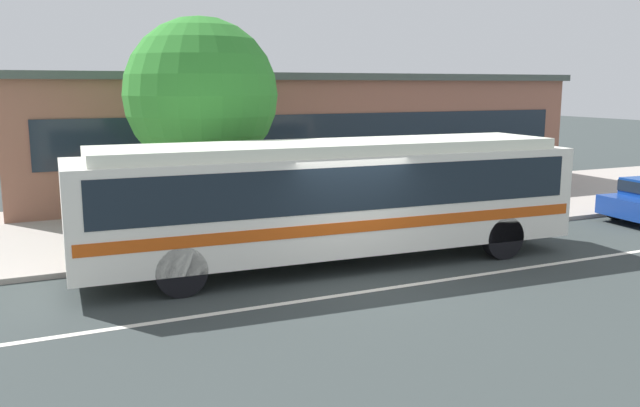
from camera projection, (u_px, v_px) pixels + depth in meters
name	position (u px, v px, depth m)	size (l,w,h in m)	color
ground_plane	(355.00, 280.00, 13.74)	(120.00, 120.00, 0.00)	#333B3A
sidewalk_slab	(251.00, 219.00, 19.71)	(60.00, 8.00, 0.12)	#A59C93
lane_stripe_center	(374.00, 290.00, 13.02)	(56.00, 0.16, 0.01)	silver
transit_bus	(334.00, 194.00, 14.71)	(11.42, 2.98, 2.77)	white
pedestrian_waiting_near_sign	(122.00, 214.00, 15.19)	(0.48, 0.48, 1.63)	#745D50
pedestrian_walking_along_curb	(165.00, 213.00, 15.23)	(0.37, 0.37, 1.65)	#74625D
pedestrian_standing_by_tree	(435.00, 190.00, 18.17)	(0.36, 0.36, 1.77)	#675962
bus_stop_sign	(404.00, 171.00, 17.76)	(0.08, 0.44, 2.51)	gray
street_tree_near_stop	(201.00, 95.00, 17.12)	(4.00, 4.00, 5.63)	brown
station_building	(297.00, 132.00, 25.40)	(21.08, 6.65, 4.41)	#8B5A47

